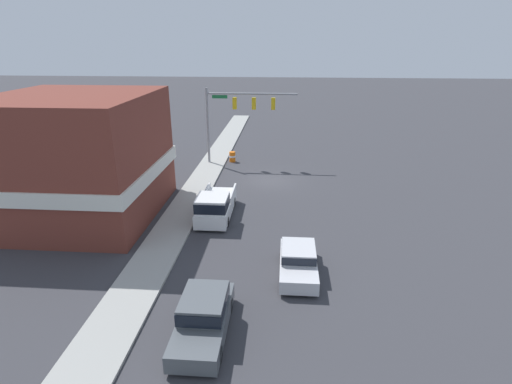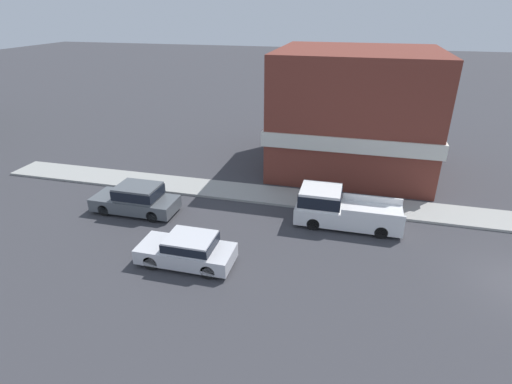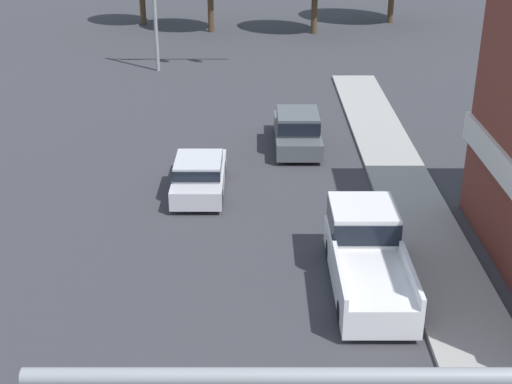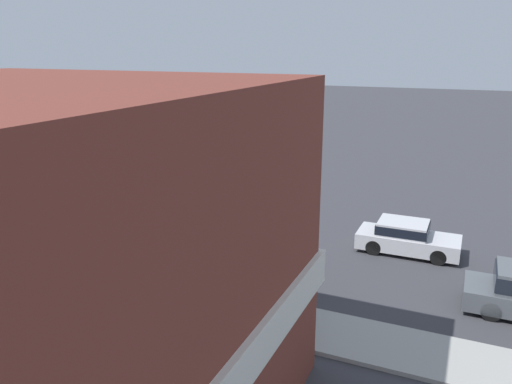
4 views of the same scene
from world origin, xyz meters
The scene contains 8 objects.
ground_plane centered at (0.00, 0.00, 0.00)m, with size 200.00×200.00×0.00m, color #38383D.
sidewalk_curb centered at (5.70, 0.00, 0.07)m, with size 2.40×60.00×0.14m.
near_signal_assembly centered at (3.22, -4.69, 5.26)m, with size 8.32×0.49×7.10m.
car_lead centered at (-2.01, 14.08, 0.74)m, with size 1.83×4.29×1.41m.
car_oncoming centered at (1.87, 18.79, 0.84)m, with size 1.89×4.73×1.63m.
pickup_truck_parked centered at (3.28, 7.90, 0.95)m, with size 2.03×5.44×1.94m.
construction_barrel centered at (3.90, -5.38, 0.50)m, with size 0.61×0.61×0.98m.
corner_brick_building centered at (12.17, 7.68, 3.90)m, with size 9.84×10.71×8.00m.
Camera 1 is at (-1.21, 31.75, 11.11)m, focal length 28.00 mm.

